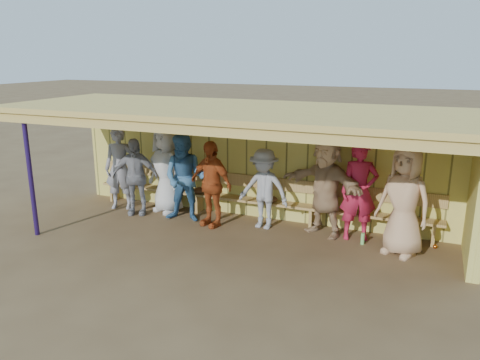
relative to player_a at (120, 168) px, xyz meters
name	(u,v)px	position (x,y,z in m)	size (l,w,h in m)	color
ground	(233,236)	(3.06, -0.63, -0.94)	(90.00, 90.00, 0.00)	brown
player_a	(120,168)	(0.00, 0.00, 0.00)	(0.68, 0.45, 1.88)	gray
player_b	(166,170)	(1.10, 0.18, 0.02)	(0.94, 0.61, 1.92)	beige
player_c	(185,178)	(1.77, -0.17, 0.00)	(0.91, 0.71, 1.87)	teal
player_d	(211,184)	(2.40, -0.22, -0.05)	(1.04, 0.43, 1.78)	#AC471B
player_e	(264,189)	(3.44, 0.06, -0.12)	(1.06, 0.61, 1.64)	#93969B
player_f	(325,186)	(4.66, 0.18, 0.04)	(1.82, 0.58, 1.96)	tan
player_g	(359,191)	(5.29, 0.18, 0.01)	(0.69, 0.45, 1.89)	#AE1B39
player_h	(404,201)	(6.12, -0.25, 0.04)	(0.96, 0.62, 1.96)	tan
player_extra	(135,177)	(0.55, -0.21, -0.09)	(1.00, 0.41, 1.70)	gray
dugout_structure	(265,146)	(3.45, 0.06, 0.76)	(8.80, 3.20, 2.50)	#D8CC5C
bench	(254,195)	(3.06, 0.49, -0.41)	(7.60, 0.34, 0.93)	tan
dugout_equipment	(230,196)	(2.57, 0.36, -0.45)	(6.93, 0.62, 0.80)	#C66917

